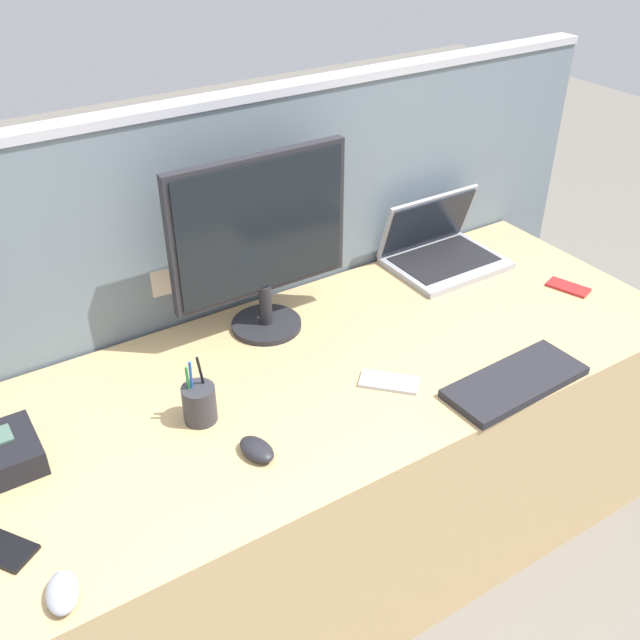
% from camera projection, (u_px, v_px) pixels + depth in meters
% --- Properties ---
extents(ground_plane, '(10.00, 10.00, 0.00)m').
position_uv_depth(ground_plane, '(328.00, 546.00, 2.34)').
color(ground_plane, slate).
extents(desk, '(2.05, 0.80, 0.72)m').
position_uv_depth(desk, '(329.00, 464.00, 2.14)').
color(desk, tan).
rests_on(desk, ground_plane).
extents(cubicle_divider, '(2.52, 0.08, 1.34)m').
position_uv_depth(cubicle_divider, '(253.00, 307.00, 2.28)').
color(cubicle_divider, slate).
rests_on(cubicle_divider, ground_plane).
extents(desktop_monitor, '(0.52, 0.20, 0.51)m').
position_uv_depth(desktop_monitor, '(261.00, 236.00, 1.95)').
color(desktop_monitor, '#232328').
rests_on(desktop_monitor, desk).
extents(laptop, '(0.36, 0.28, 0.22)m').
position_uv_depth(laptop, '(439.00, 248.00, 2.40)').
color(laptop, '#9EA0A8').
rests_on(laptop, desk).
extents(keyboard_main, '(0.40, 0.17, 0.02)m').
position_uv_depth(keyboard_main, '(515.00, 382.00, 1.87)').
color(keyboard_main, '#232328').
rests_on(keyboard_main, desk).
extents(computer_mouse_right_hand, '(0.08, 0.11, 0.03)m').
position_uv_depth(computer_mouse_right_hand, '(62.00, 593.00, 1.34)').
color(computer_mouse_right_hand, '#9EA0A8').
rests_on(computer_mouse_right_hand, desk).
extents(computer_mouse_left_hand, '(0.08, 0.11, 0.03)m').
position_uv_depth(computer_mouse_left_hand, '(257.00, 449.00, 1.66)').
color(computer_mouse_left_hand, '#232328').
rests_on(computer_mouse_left_hand, desk).
extents(pen_cup, '(0.08, 0.08, 0.18)m').
position_uv_depth(pen_cup, '(199.00, 403.00, 1.74)').
color(pen_cup, '#333338').
rests_on(pen_cup, desk).
extents(cell_phone_red_case, '(0.10, 0.14, 0.01)m').
position_uv_depth(cell_phone_red_case, '(568.00, 287.00, 2.28)').
color(cell_phone_red_case, '#B22323').
rests_on(cell_phone_red_case, desk).
extents(cell_phone_silver_slab, '(0.15, 0.16, 0.01)m').
position_uv_depth(cell_phone_silver_slab, '(389.00, 382.00, 1.88)').
color(cell_phone_silver_slab, '#B7BAC1').
rests_on(cell_phone_silver_slab, desk).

